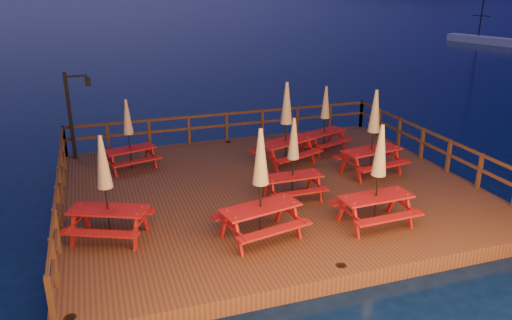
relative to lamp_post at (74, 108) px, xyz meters
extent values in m
plane|color=black|center=(5.39, -4.55, -2.20)|extent=(500.00, 500.00, 0.00)
cube|color=#472416|center=(5.39, -4.55, -2.00)|extent=(12.00, 10.00, 0.40)
cylinder|color=#3B2813|center=(-0.21, 0.05, -2.50)|extent=(0.24, 0.24, 1.40)
cylinder|color=#3B2813|center=(5.39, -9.15, -2.50)|extent=(0.24, 0.24, 1.40)
cylinder|color=#3B2813|center=(5.39, 0.05, -2.50)|extent=(0.24, 0.24, 1.40)
cylinder|color=#3B2813|center=(10.99, 0.05, -2.50)|extent=(0.24, 0.24, 1.40)
cube|color=#3B2813|center=(5.39, 0.30, -0.75)|extent=(11.70, 0.06, 0.09)
cube|color=#3B2813|center=(5.39, 0.30, -1.19)|extent=(11.70, 0.06, 0.09)
cube|color=#3B2813|center=(0.71, 0.30, -1.25)|extent=(0.10, 0.10, 1.10)
cube|color=#3B2813|center=(5.39, 0.30, -1.25)|extent=(0.10, 0.10, 1.10)
cube|color=#3B2813|center=(10.07, 0.30, -1.25)|extent=(0.10, 0.10, 1.10)
cube|color=#3B2813|center=(-0.46, -4.55, -0.75)|extent=(0.06, 9.70, 0.09)
cube|color=#3B2813|center=(-0.46, -4.55, -1.19)|extent=(0.06, 9.70, 0.09)
cube|color=#3B2813|center=(-0.46, -8.43, -1.25)|extent=(0.10, 0.10, 1.10)
cube|color=#3B2813|center=(-0.46, -4.55, -1.25)|extent=(0.10, 0.10, 1.10)
cube|color=#3B2813|center=(-0.46, -0.67, -1.25)|extent=(0.10, 0.10, 1.10)
cube|color=#3B2813|center=(11.24, -4.55, -0.75)|extent=(0.06, 9.70, 0.09)
cube|color=#3B2813|center=(11.24, -4.55, -1.19)|extent=(0.06, 9.70, 0.09)
cube|color=#3B2813|center=(11.24, -4.55, -1.25)|extent=(0.10, 0.10, 1.10)
cube|color=#3B2813|center=(11.24, -0.67, -1.25)|extent=(0.10, 0.10, 1.10)
cube|color=black|center=(-0.16, 0.00, -0.30)|extent=(0.12, 0.12, 3.00)
cube|color=black|center=(0.19, 0.00, 1.05)|extent=(0.70, 0.06, 0.06)
cube|color=black|center=(0.54, 0.00, 0.85)|extent=(0.18, 0.18, 0.28)
sphere|color=#FFBF66|center=(0.54, 0.00, 0.85)|extent=(0.14, 0.14, 0.14)
cube|color=silver|center=(38.92, 24.41, -1.94)|extent=(3.33, 7.29, 0.93)
cylinder|color=black|center=(38.92, 24.93, 0.49)|extent=(0.63, 1.80, 0.08)
cube|color=maroon|center=(4.12, -7.41, -0.99)|extent=(2.04, 1.14, 0.05)
cube|color=maroon|center=(3.99, -6.78, -1.31)|extent=(1.94, 0.70, 0.05)
cube|color=maroon|center=(4.26, -8.03, -1.31)|extent=(1.94, 0.70, 0.05)
cube|color=maroon|center=(3.26, -7.23, -1.39)|extent=(0.09, 0.12, 0.80)
cube|color=maroon|center=(3.41, -7.92, -1.39)|extent=(0.09, 0.12, 0.80)
cube|color=maroon|center=(4.83, -6.89, -1.39)|extent=(0.09, 0.12, 0.80)
cube|color=maroon|center=(4.98, -7.58, -1.39)|extent=(0.09, 0.12, 0.80)
cylinder|color=black|center=(4.12, -7.41, -0.46)|extent=(0.05, 0.05, 2.67)
cone|color=#9B815F|center=(4.12, -7.41, 0.29)|extent=(0.38, 0.38, 1.34)
sphere|color=black|center=(4.12, -7.41, 0.91)|extent=(0.07, 0.07, 0.07)
cube|color=maroon|center=(0.69, -6.29, -1.04)|extent=(1.95, 1.39, 0.05)
cube|color=maroon|center=(0.94, -5.74, -1.34)|extent=(1.77, 1.00, 0.05)
cube|color=maroon|center=(0.44, -6.84, -1.34)|extent=(1.77, 1.00, 0.05)
cube|color=maroon|center=(0.13, -5.68, -1.42)|extent=(0.10, 0.12, 0.76)
cube|color=maroon|center=(-0.14, -6.29, -1.42)|extent=(0.10, 0.12, 0.76)
cube|color=maroon|center=(1.52, -6.30, -1.42)|extent=(0.10, 0.12, 0.76)
cube|color=maroon|center=(1.24, -6.91, -1.42)|extent=(0.10, 0.12, 0.76)
cylinder|color=black|center=(0.69, -6.29, -0.53)|extent=(0.04, 0.04, 2.52)
cone|color=#9B815F|center=(0.69, -6.29, 0.17)|extent=(0.36, 0.36, 1.26)
sphere|color=black|center=(0.69, -6.29, 0.76)|extent=(0.07, 0.07, 0.07)
cube|color=maroon|center=(5.72, -5.55, -1.10)|extent=(1.66, 0.66, 0.05)
cube|color=maroon|center=(5.71, -5.00, -1.38)|extent=(1.66, 0.27, 0.05)
cube|color=maroon|center=(5.72, -6.10, -1.38)|extent=(1.66, 0.27, 0.05)
cube|color=maroon|center=(5.02, -5.25, -1.45)|extent=(0.06, 0.09, 0.69)
cube|color=maroon|center=(5.03, -5.86, -1.45)|extent=(0.06, 0.09, 0.69)
cube|color=maroon|center=(6.41, -5.24, -1.45)|extent=(0.06, 0.09, 0.69)
cube|color=maroon|center=(6.41, -5.85, -1.45)|extent=(0.06, 0.09, 0.69)
cylinder|color=black|center=(5.72, -5.55, -0.64)|extent=(0.04, 0.04, 2.30)
cone|color=#9B815F|center=(5.72, -5.55, 0.00)|extent=(0.33, 0.33, 1.15)
sphere|color=black|center=(5.72, -5.55, 0.54)|extent=(0.06, 0.06, 0.06)
cube|color=maroon|center=(8.84, -4.54, -1.00)|extent=(2.00, 1.03, 0.05)
cube|color=maroon|center=(8.74, -3.91, -1.32)|extent=(1.93, 0.59, 0.05)
cube|color=maroon|center=(8.94, -5.17, -1.32)|extent=(1.93, 0.59, 0.05)
cube|color=maroon|center=(8.00, -4.32, -1.40)|extent=(0.08, 0.11, 0.80)
cube|color=maroon|center=(8.11, -5.01, -1.40)|extent=(0.08, 0.11, 0.80)
cube|color=maroon|center=(9.57, -4.07, -1.40)|extent=(0.08, 0.11, 0.80)
cube|color=maroon|center=(9.68, -4.76, -1.40)|extent=(0.08, 0.11, 0.80)
cylinder|color=black|center=(8.84, -4.54, -0.47)|extent=(0.05, 0.05, 2.65)
cone|color=#9B815F|center=(8.84, -4.54, 0.27)|extent=(0.38, 0.38, 1.33)
sphere|color=black|center=(8.84, -4.54, 0.89)|extent=(0.07, 0.07, 0.07)
cube|color=maroon|center=(1.61, -1.66, -1.12)|extent=(1.73, 1.04, 0.05)
cube|color=maroon|center=(1.47, -1.14, -1.39)|extent=(1.63, 0.67, 0.05)
cube|color=maroon|center=(1.75, -2.18, -1.39)|extent=(1.63, 0.67, 0.05)
cube|color=maroon|center=(0.88, -1.55, -1.46)|extent=(0.08, 0.10, 0.68)
cube|color=maroon|center=(1.03, -2.12, -1.46)|extent=(0.08, 0.10, 0.68)
cube|color=maroon|center=(2.18, -1.19, -1.46)|extent=(0.08, 0.10, 0.68)
cube|color=maroon|center=(2.34, -1.77, -1.46)|extent=(0.08, 0.10, 0.68)
cylinder|color=black|center=(1.61, -1.66, -0.67)|extent=(0.04, 0.04, 2.25)
cone|color=#9B815F|center=(1.61, -1.66, -0.04)|extent=(0.32, 0.32, 1.13)
sphere|color=black|center=(1.61, -1.66, 0.49)|extent=(0.06, 0.06, 0.06)
cube|color=maroon|center=(8.43, -1.96, -1.11)|extent=(1.77, 1.17, 0.05)
cube|color=maroon|center=(8.24, -1.45, -1.38)|extent=(1.64, 0.81, 0.05)
cube|color=maroon|center=(8.62, -2.48, -1.38)|extent=(1.64, 0.81, 0.05)
cube|color=maroon|center=(7.68, -1.92, -1.45)|extent=(0.08, 0.10, 0.69)
cube|color=maroon|center=(7.89, -2.49, -1.45)|extent=(0.08, 0.10, 0.69)
cube|color=maroon|center=(8.97, -1.44, -1.45)|extent=(0.08, 0.10, 0.69)
cube|color=maroon|center=(9.18, -2.01, -1.45)|extent=(0.08, 0.10, 0.69)
cylinder|color=black|center=(8.43, -1.96, -0.65)|extent=(0.04, 0.04, 2.29)
cone|color=#9B815F|center=(8.43, -1.96, -0.01)|extent=(0.33, 0.33, 1.14)
sphere|color=black|center=(8.43, -1.96, 0.52)|extent=(0.06, 0.06, 0.06)
cube|color=maroon|center=(6.55, -2.94, -0.98)|extent=(2.11, 1.41, 0.05)
cube|color=maroon|center=(6.31, -2.33, -1.30)|extent=(1.94, 0.99, 0.05)
cube|color=maroon|center=(6.78, -3.55, -1.30)|extent=(1.94, 0.99, 0.05)
cube|color=maroon|center=(5.66, -2.89, -1.39)|extent=(0.10, 0.13, 0.82)
cube|color=maroon|center=(5.91, -3.57, -1.39)|extent=(0.10, 0.13, 0.82)
cube|color=maroon|center=(7.18, -2.31, -1.39)|extent=(0.10, 0.13, 0.82)
cube|color=maroon|center=(7.44, -2.98, -1.39)|extent=(0.10, 0.13, 0.82)
cylinder|color=black|center=(6.55, -2.94, -0.43)|extent=(0.05, 0.05, 2.73)
cone|color=#9B815F|center=(6.55, -2.94, 0.33)|extent=(0.39, 0.39, 1.36)
sphere|color=black|center=(6.55, -2.94, 0.96)|extent=(0.08, 0.08, 0.08)
cube|color=maroon|center=(7.10, -7.67, -1.03)|extent=(1.87, 0.80, 0.05)
cube|color=maroon|center=(7.07, -7.06, -1.33)|extent=(1.86, 0.36, 0.05)
cube|color=maroon|center=(7.12, -8.29, -1.33)|extent=(1.86, 0.36, 0.05)
cube|color=maroon|center=(6.32, -7.37, -1.41)|extent=(0.07, 0.11, 0.77)
cube|color=maroon|center=(6.34, -8.04, -1.41)|extent=(0.07, 0.11, 0.77)
cube|color=maroon|center=(7.85, -7.30, -1.41)|extent=(0.07, 0.11, 0.77)
cube|color=maroon|center=(7.88, -7.98, -1.41)|extent=(0.07, 0.11, 0.77)
cylinder|color=black|center=(7.10, -7.67, -0.51)|extent=(0.05, 0.05, 2.56)
cone|color=#9B815F|center=(7.10, -7.67, 0.20)|extent=(0.37, 0.37, 1.28)
sphere|color=black|center=(7.10, -7.67, 0.80)|extent=(0.07, 0.07, 0.07)
camera|label=1|loc=(0.63, -17.52, 4.12)|focal=35.00mm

